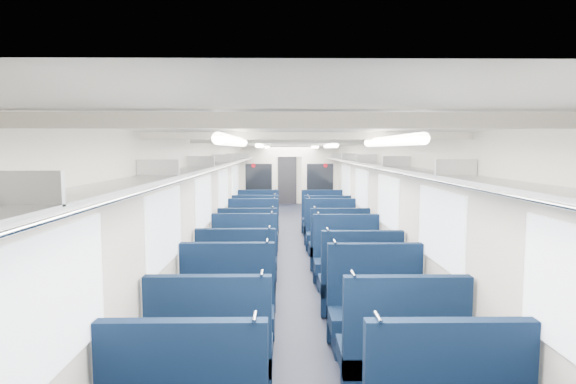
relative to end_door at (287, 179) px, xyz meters
name	(u,v)px	position (x,y,z in m)	size (l,w,h in m)	color
floor	(292,252)	(0.00, -8.94, -1.00)	(2.80, 18.00, 0.01)	black
ceiling	(292,142)	(0.00, -8.94, 1.35)	(2.80, 18.00, 0.01)	silver
wall_left	(226,198)	(-1.40, -8.94, 0.18)	(0.02, 18.00, 2.35)	beige
dado_left	(227,236)	(-1.39, -8.94, -0.65)	(0.03, 17.90, 0.70)	black
wall_right	(357,198)	(1.40, -8.94, 0.18)	(0.02, 18.00, 2.35)	beige
dado_right	(356,236)	(1.39, -8.94, -0.65)	(0.03, 17.90, 0.70)	black
wall_far	(287,175)	(0.00, 0.06, 0.18)	(2.80, 0.02, 2.35)	beige
luggage_rack_left	(235,160)	(-1.21, -8.94, 0.97)	(0.36, 17.40, 0.18)	#B2B5BA
luggage_rack_right	(349,160)	(1.21, -8.94, 0.97)	(0.36, 17.40, 0.18)	#B2B5BA
windows	(292,188)	(0.00, -9.40, 0.42)	(2.78, 15.60, 0.75)	white
ceiling_fittings	(292,145)	(0.00, -9.20, 1.29)	(2.70, 16.06, 0.11)	beige
end_door	(287,179)	(0.00, 0.00, 0.00)	(0.75, 0.06, 2.00)	black
bulkhead	(289,183)	(0.00, -5.52, 0.23)	(2.80, 0.10, 2.35)	beige
seat_4	(212,359)	(-0.83, -14.81, -0.63)	(1.07, 0.59, 1.19)	#0B1B35
seat_5	(401,360)	(0.83, -14.84, -0.63)	(1.07, 0.59, 1.19)	#0B1B35
seat_6	(226,315)	(-0.83, -13.74, -0.63)	(1.07, 0.59, 1.19)	#0B1B35
seat_7	(376,317)	(0.83, -13.80, -0.63)	(1.07, 0.59, 1.19)	#0B1B35
seat_8	(237,284)	(-0.83, -12.52, -0.63)	(1.07, 0.59, 1.19)	#0B1B35
seat_9	(360,287)	(0.83, -12.69, -0.63)	(1.07, 0.59, 1.19)	#0B1B35
seat_10	(244,263)	(-0.83, -11.37, -0.63)	(1.07, 0.59, 1.19)	#0B1B35
seat_11	(347,264)	(0.83, -11.47, -0.63)	(1.07, 0.59, 1.19)	#0B1B35
seat_12	(248,250)	(-0.83, -10.37, -0.63)	(1.07, 0.59, 1.19)	#0B1B35
seat_13	(339,250)	(0.83, -10.41, -0.63)	(1.07, 0.59, 1.19)	#0B1B35
seat_14	(253,236)	(-0.83, -9.06, -0.63)	(1.07, 0.59, 1.19)	#0B1B35
seat_15	(331,236)	(0.83, -9.07, -0.63)	(1.07, 0.59, 1.19)	#0B1B35
seat_16	(256,228)	(-0.83, -8.00, -0.63)	(1.07, 0.59, 1.19)	#0B1B35
seat_17	(327,229)	(0.83, -8.13, -0.63)	(1.07, 0.59, 1.19)	#0B1B35
seat_18	(258,221)	(-0.83, -6.90, -0.63)	(1.07, 0.59, 1.19)	#0B1B35
seat_19	(322,221)	(0.83, -6.93, -0.63)	(1.07, 0.59, 1.19)	#0B1B35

